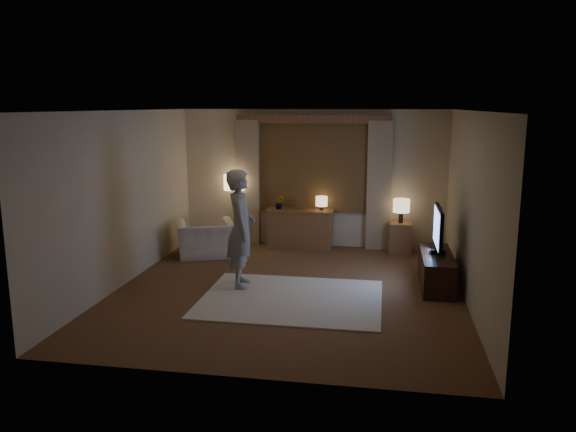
% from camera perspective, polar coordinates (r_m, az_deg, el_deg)
% --- Properties ---
extents(room, '(5.04, 5.54, 2.64)m').
position_cam_1_polar(room, '(8.50, 0.63, 2.13)').
color(room, brown).
rests_on(room, ground).
extents(rug, '(2.50, 2.00, 0.02)m').
position_cam_1_polar(rug, '(7.94, 0.34, -8.40)').
color(rug, beige).
rests_on(rug, floor).
extents(sideboard, '(1.20, 0.40, 0.70)m').
position_cam_1_polar(sideboard, '(10.65, 1.26, -1.40)').
color(sideboard, brown).
rests_on(sideboard, floor).
extents(picture_frame, '(0.16, 0.02, 0.20)m').
position_cam_1_polar(picture_frame, '(10.56, 1.27, 0.98)').
color(picture_frame, brown).
rests_on(picture_frame, sideboard).
extents(plant, '(0.17, 0.13, 0.30)m').
position_cam_1_polar(plant, '(10.62, -0.87, 1.31)').
color(plant, '#999999').
rests_on(plant, sideboard).
extents(table_lamp_sideboard, '(0.22, 0.22, 0.30)m').
position_cam_1_polar(table_lamp_sideboard, '(10.49, 3.43, 1.44)').
color(table_lamp_sideboard, black).
rests_on(table_lamp_sideboard, sideboard).
extents(floor_lamp, '(0.40, 0.40, 1.38)m').
position_cam_1_polar(floor_lamp, '(10.77, -5.48, 3.05)').
color(floor_lamp, black).
rests_on(floor_lamp, floor).
extents(armchair, '(1.23, 1.16, 0.64)m').
position_cam_1_polar(armchair, '(10.15, -8.43, -2.33)').
color(armchair, beige).
rests_on(armchair, floor).
extents(side_table, '(0.40, 0.40, 0.56)m').
position_cam_1_polar(side_table, '(10.51, 11.32, -2.18)').
color(side_table, brown).
rests_on(side_table, floor).
extents(table_lamp_side, '(0.30, 0.30, 0.44)m').
position_cam_1_polar(table_lamp_side, '(10.39, 11.44, 0.97)').
color(table_lamp_side, black).
rests_on(table_lamp_side, side_table).
extents(tv_stand, '(0.45, 1.40, 0.50)m').
position_cam_1_polar(tv_stand, '(8.71, 14.82, -5.34)').
color(tv_stand, black).
rests_on(tv_stand, floor).
extents(tv, '(0.24, 0.97, 0.70)m').
position_cam_1_polar(tv, '(8.56, 15.02, -1.25)').
color(tv, black).
rests_on(tv, tv_stand).
extents(person, '(0.55, 0.72, 1.75)m').
position_cam_1_polar(person, '(8.28, -4.82, -1.26)').
color(person, '#9B958F').
rests_on(person, rug).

